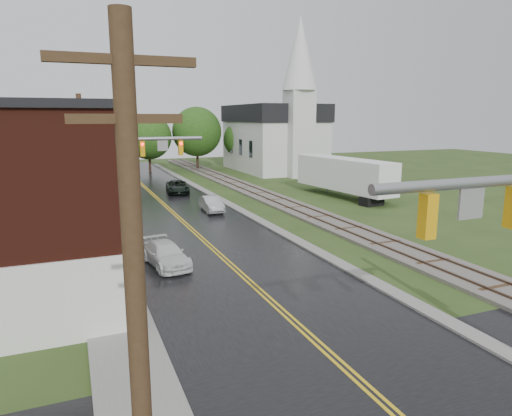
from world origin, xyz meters
TOP-DOWN VIEW (x-y plane):
  - main_road at (0.00, 30.00)m, footprint 10.00×90.00m
  - curb_right at (5.40, 35.00)m, footprint 0.80×70.00m
  - sidewalk_left at (-6.20, 25.00)m, footprint 2.40×50.00m
  - yellow_house at (-11.00, 26.00)m, footprint 8.00×7.00m
  - darkred_building at (-10.00, 35.00)m, footprint 7.00×6.00m
  - church at (20.00, 53.74)m, footprint 10.40×18.40m
  - railroad at (10.00, 35.00)m, footprint 3.20×80.00m
  - traffic_signal_far at (-3.47, 27.00)m, footprint 7.34×0.43m
  - utility_pole_a at (-6.80, 0.00)m, footprint 1.80×0.28m
  - utility_pole_b at (-6.80, 22.00)m, footprint 1.80×0.28m
  - utility_pole_c at (-6.80, 44.00)m, footprint 1.80×0.28m
  - tree_left_e at (-8.85, 45.90)m, footprint 6.40×6.40m
  - suv_dark at (2.51, 40.00)m, footprint 2.78×4.93m
  - sedan_silver at (3.06, 29.78)m, footprint 1.42×3.86m
  - pickup_white at (-3.20, 17.18)m, footprint 2.26×4.40m
  - semi_trailer at (16.99, 31.42)m, footprint 4.05×12.26m

SIDE VIEW (x-z plane):
  - main_road at x=0.00m, z-range -0.01..0.01m
  - curb_right at x=5.40m, z-range -0.06..0.06m
  - sidewalk_left at x=-6.20m, z-range -0.06..0.06m
  - railroad at x=10.00m, z-range -0.04..0.26m
  - pickup_white at x=-3.20m, z-range 0.00..1.22m
  - sedan_silver at x=3.06m, z-range 0.00..1.26m
  - suv_dark at x=2.51m, z-range 0.00..1.30m
  - darkred_building at x=-10.00m, z-range 0.00..4.40m
  - semi_trailer at x=16.99m, z-range 0.36..4.17m
  - yellow_house at x=-11.00m, z-range 0.00..6.40m
  - utility_pole_a at x=-6.80m, z-range 0.22..9.22m
  - utility_pole_b at x=-6.80m, z-range 0.22..9.22m
  - utility_pole_c at x=-6.80m, z-range 0.22..9.22m
  - tree_left_e at x=-8.85m, z-range 0.73..8.89m
  - traffic_signal_far at x=-3.47m, z-range 1.37..8.57m
  - church at x=20.00m, z-range -4.17..15.83m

